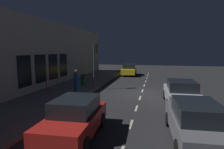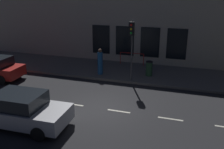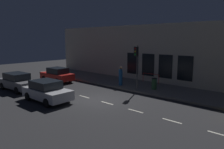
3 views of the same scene
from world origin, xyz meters
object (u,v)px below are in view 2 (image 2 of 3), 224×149
traffic_light (132,37)px  pedestrian_0 (100,62)px  parked_car_1 (22,110)px  trash_bin (149,68)px

traffic_light → pedestrian_0: (0.76, 2.43, -2.10)m
pedestrian_0 → parked_car_1: bearing=-71.2°
parked_car_1 → trash_bin: 9.37m
parked_car_1 → trash_bin: parked_car_1 is taller
parked_car_1 → pedestrian_0: size_ratio=2.27×
parked_car_1 → trash_bin: (8.34, -4.27, -0.12)m
traffic_light → trash_bin: size_ratio=3.86×
parked_car_1 → trash_bin: size_ratio=4.07×
traffic_light → parked_car_1: bearing=154.1°
traffic_light → trash_bin: bearing=-32.3°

